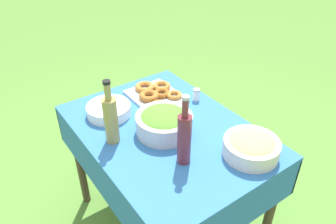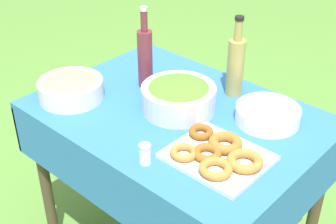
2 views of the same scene
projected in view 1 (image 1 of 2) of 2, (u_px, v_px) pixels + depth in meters
name	position (u px, v px, depth m)	size (l,w,h in m)	color
ground_plane	(166.00, 224.00, 2.15)	(14.00, 14.00, 0.00)	#568C38
picnic_table	(166.00, 147.00, 1.78)	(1.10, 0.80, 0.78)	#2D6BB2
salad_bowl	(164.00, 122.00, 1.66)	(0.29, 0.29, 0.12)	silver
pasta_bowl	(251.00, 146.00, 1.52)	(0.26, 0.26, 0.10)	silver
donut_platter	(156.00, 94.00, 1.97)	(0.34, 0.28, 0.05)	silver
plate_stack	(109.00, 110.00, 1.81)	(0.24, 0.24, 0.06)	white
olive_oil_bottle	(111.00, 119.00, 1.56)	(0.07, 0.07, 0.34)	#998E4C
wine_bottle	(184.00, 137.00, 1.43)	(0.06, 0.06, 0.35)	maroon
salt_shaker	(196.00, 95.00, 1.93)	(0.04, 0.04, 0.07)	white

